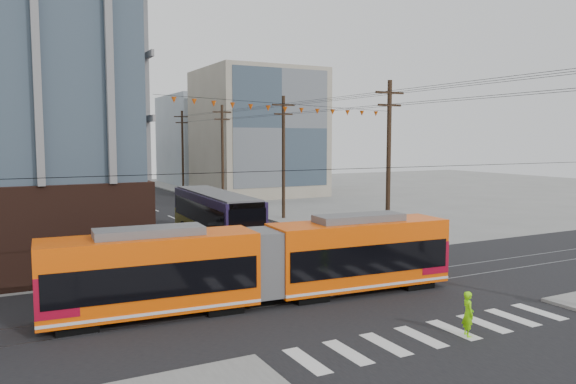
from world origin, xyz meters
TOP-DOWN VIEW (x-y plane):
  - ground at (0.00, 0.00)m, footprint 160.00×160.00m
  - bg_bldg_ne_near at (16.00, 48.00)m, footprint 14.00×14.00m
  - bg_bldg_ne_far at (18.00, 68.00)m, footprint 16.00×16.00m
  - utility_pole_far at (8.50, 56.00)m, footprint 0.30×0.30m
  - streetcar at (-4.08, 3.58)m, footprint 18.50×3.83m
  - city_bus at (-0.74, 18.49)m, footprint 3.40×12.84m
  - parked_car_silver at (-5.24, 11.54)m, footprint 2.10×5.05m
  - parked_car_white at (-5.26, 17.07)m, footprint 3.44×5.15m
  - parked_car_grey at (-5.33, 22.78)m, footprint 3.70×4.91m
  - pedestrian at (0.80, -3.72)m, footprint 0.61×0.72m
  - jersey_barrier at (8.30, 13.96)m, footprint 1.78×4.42m

SIDE VIEW (x-z plane):
  - ground at x=0.00m, z-range 0.00..0.00m
  - jersey_barrier at x=8.30m, z-range 0.00..0.86m
  - parked_car_grey at x=-5.33m, z-range 0.00..1.24m
  - parked_car_white at x=-5.26m, z-range 0.00..1.39m
  - parked_car_silver at x=-5.24m, z-range 0.00..1.62m
  - pedestrian at x=0.80m, z-range 0.00..1.68m
  - streetcar at x=-4.08m, z-range 0.00..3.54m
  - city_bus at x=-0.74m, z-range 0.00..3.60m
  - utility_pole_far at x=8.50m, z-range 0.00..11.00m
  - bg_bldg_ne_far at x=18.00m, z-range 0.00..14.00m
  - bg_bldg_ne_near at x=16.00m, z-range 0.00..16.00m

